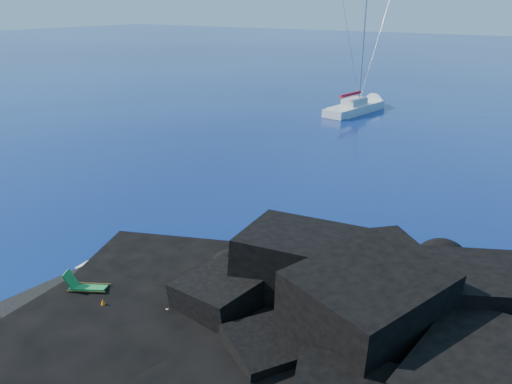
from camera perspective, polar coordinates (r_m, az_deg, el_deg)
ground at (r=24.21m, az=-23.91°, el=-10.36°), size 400.00×400.00×0.00m
headland at (r=18.65m, az=9.30°, el=-18.83°), size 24.00×24.00×3.60m
beach at (r=21.24m, az=-15.81°, el=-13.87°), size 9.08×6.86×0.70m
surf_foam at (r=23.57m, az=-6.73°, el=-9.39°), size 10.00×8.00×0.06m
sailboat at (r=58.93m, az=11.35°, el=8.94°), size 4.59×12.99×13.35m
deck_chair at (r=22.15m, az=-18.62°, el=-9.81°), size 1.82×1.47×1.15m
towel at (r=20.68m, az=-11.10°, el=-13.19°), size 1.90×0.96×0.05m
sunbather at (r=20.60m, az=-11.13°, el=-12.84°), size 1.79×0.54×0.26m
marker_cone at (r=21.12m, az=-17.06°, el=-12.20°), size 0.47×0.47×0.54m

